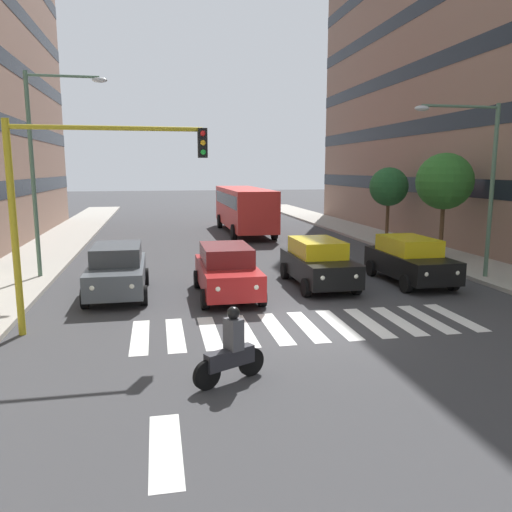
{
  "coord_description": "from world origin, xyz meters",
  "views": [
    {
      "loc": [
        3.98,
        12.78,
        4.28
      ],
      "look_at": [
        0.58,
        -4.34,
        1.25
      ],
      "focal_mm": 35.27,
      "sensor_mm": 36.0,
      "label": 1
    }
  ],
  "objects_px": {
    "car_3": "(117,270)",
    "motorcycle_with_rider": "(231,351)",
    "street_tree_1": "(445,182)",
    "street_tree_2": "(389,187)",
    "traffic_light_gantry": "(73,190)",
    "car_0": "(410,260)",
    "street_lamp_left": "(478,170)",
    "bus_behind_traffic": "(244,205)",
    "car_2": "(227,271)",
    "street_lamp_right": "(44,155)",
    "car_1": "(318,262)"
  },
  "relations": [
    {
      "from": "motorcycle_with_rider",
      "to": "bus_behind_traffic",
      "type": "bearing_deg",
      "value": -100.47
    },
    {
      "from": "bus_behind_traffic",
      "to": "car_0",
      "type": "bearing_deg",
      "value": 102.56
    },
    {
      "from": "car_2",
      "to": "street_tree_1",
      "type": "relative_size",
      "value": 0.91
    },
    {
      "from": "car_1",
      "to": "street_lamp_left",
      "type": "distance_m",
      "value": 6.96
    },
    {
      "from": "car_3",
      "to": "street_tree_1",
      "type": "relative_size",
      "value": 0.91
    },
    {
      "from": "bus_behind_traffic",
      "to": "car_2",
      "type": "bearing_deg",
      "value": 78.22
    },
    {
      "from": "car_1",
      "to": "street_lamp_right",
      "type": "distance_m",
      "value": 11.08
    },
    {
      "from": "motorcycle_with_rider",
      "to": "street_lamp_right",
      "type": "xyz_separation_m",
      "value": [
        5.47,
        -10.96,
        4.17
      ]
    },
    {
      "from": "street_lamp_right",
      "to": "street_tree_1",
      "type": "xyz_separation_m",
      "value": [
        -17.4,
        -1.09,
        -1.12
      ]
    },
    {
      "from": "street_lamp_left",
      "to": "street_tree_2",
      "type": "distance_m",
      "value": 10.85
    },
    {
      "from": "car_1",
      "to": "traffic_light_gantry",
      "type": "height_order",
      "value": "traffic_light_gantry"
    },
    {
      "from": "car_3",
      "to": "street_tree_1",
      "type": "bearing_deg",
      "value": -163.94
    },
    {
      "from": "car_0",
      "to": "bus_behind_traffic",
      "type": "distance_m",
      "value": 16.54
    },
    {
      "from": "car_0",
      "to": "motorcycle_with_rider",
      "type": "relative_size",
      "value": 2.83
    },
    {
      "from": "bus_behind_traffic",
      "to": "street_lamp_right",
      "type": "xyz_separation_m",
      "value": [
        9.87,
        12.85,
        2.95
      ]
    },
    {
      "from": "street_tree_1",
      "to": "traffic_light_gantry",
      "type": "bearing_deg",
      "value": 27.65
    },
    {
      "from": "motorcycle_with_rider",
      "to": "street_tree_2",
      "type": "height_order",
      "value": "street_tree_2"
    },
    {
      "from": "street_lamp_left",
      "to": "traffic_light_gantry",
      "type": "bearing_deg",
      "value": 14.1
    },
    {
      "from": "street_lamp_left",
      "to": "car_3",
      "type": "bearing_deg",
      "value": -1.42
    },
    {
      "from": "traffic_light_gantry",
      "to": "street_lamp_right",
      "type": "bearing_deg",
      "value": -73.89
    },
    {
      "from": "car_0",
      "to": "car_1",
      "type": "height_order",
      "value": "same"
    },
    {
      "from": "car_0",
      "to": "traffic_light_gantry",
      "type": "relative_size",
      "value": 0.81
    },
    {
      "from": "car_3",
      "to": "street_lamp_right",
      "type": "xyz_separation_m",
      "value": [
        2.71,
        -3.13,
        3.93
      ]
    },
    {
      "from": "motorcycle_with_rider",
      "to": "car_0",
      "type": "bearing_deg",
      "value": -136.09
    },
    {
      "from": "car_0",
      "to": "street_lamp_right",
      "type": "distance_m",
      "value": 14.4
    },
    {
      "from": "street_tree_1",
      "to": "street_tree_2",
      "type": "height_order",
      "value": "street_tree_1"
    },
    {
      "from": "street_tree_1",
      "to": "street_tree_2",
      "type": "xyz_separation_m",
      "value": [
        -0.17,
        -6.12,
        -0.46
      ]
    },
    {
      "from": "car_3",
      "to": "motorcycle_with_rider",
      "type": "xyz_separation_m",
      "value": [
        -2.76,
        7.82,
        -0.24
      ]
    },
    {
      "from": "traffic_light_gantry",
      "to": "street_tree_2",
      "type": "height_order",
      "value": "traffic_light_gantry"
    },
    {
      "from": "street_lamp_right",
      "to": "car_0",
      "type": "bearing_deg",
      "value": 166.36
    },
    {
      "from": "car_1",
      "to": "bus_behind_traffic",
      "type": "bearing_deg",
      "value": -90.0
    },
    {
      "from": "car_0",
      "to": "car_3",
      "type": "xyz_separation_m",
      "value": [
        10.75,
        -0.13,
        0.0
      ]
    },
    {
      "from": "motorcycle_with_rider",
      "to": "street_lamp_left",
      "type": "height_order",
      "value": "street_lamp_left"
    },
    {
      "from": "car_2",
      "to": "street_lamp_right",
      "type": "height_order",
      "value": "street_lamp_right"
    },
    {
      "from": "street_lamp_left",
      "to": "street_lamp_right",
      "type": "height_order",
      "value": "street_lamp_right"
    },
    {
      "from": "car_1",
      "to": "motorcycle_with_rider",
      "type": "distance_m",
      "value": 8.99
    },
    {
      "from": "car_3",
      "to": "street_lamp_left",
      "type": "distance_m",
      "value": 13.67
    },
    {
      "from": "car_2",
      "to": "street_tree_2",
      "type": "xyz_separation_m",
      "value": [
        -11.21,
        -11.2,
        2.35
      ]
    },
    {
      "from": "bus_behind_traffic",
      "to": "traffic_light_gantry",
      "type": "height_order",
      "value": "traffic_light_gantry"
    },
    {
      "from": "bus_behind_traffic",
      "to": "street_tree_2",
      "type": "bearing_deg",
      "value": 143.82
    },
    {
      "from": "car_0",
      "to": "motorcycle_with_rider",
      "type": "bearing_deg",
      "value": 43.91
    },
    {
      "from": "street_lamp_left",
      "to": "bus_behind_traffic",
      "type": "bearing_deg",
      "value": -69.52
    },
    {
      "from": "car_2",
      "to": "motorcycle_with_rider",
      "type": "height_order",
      "value": "car_2"
    },
    {
      "from": "traffic_light_gantry",
      "to": "street_tree_2",
      "type": "relative_size",
      "value": 1.3
    },
    {
      "from": "traffic_light_gantry",
      "to": "street_lamp_right",
      "type": "xyz_separation_m",
      "value": [
        2.01,
        -6.97,
        1.06
      ]
    },
    {
      "from": "motorcycle_with_rider",
      "to": "car_2",
      "type": "bearing_deg",
      "value": -97.27
    },
    {
      "from": "bus_behind_traffic",
      "to": "motorcycle_with_rider",
      "type": "distance_m",
      "value": 24.24
    },
    {
      "from": "car_0",
      "to": "traffic_light_gantry",
      "type": "xyz_separation_m",
      "value": [
        11.45,
        3.7,
        2.86
      ]
    },
    {
      "from": "car_3",
      "to": "motorcycle_with_rider",
      "type": "height_order",
      "value": "car_3"
    },
    {
      "from": "car_2",
      "to": "traffic_light_gantry",
      "type": "bearing_deg",
      "value": 34.47
    }
  ]
}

